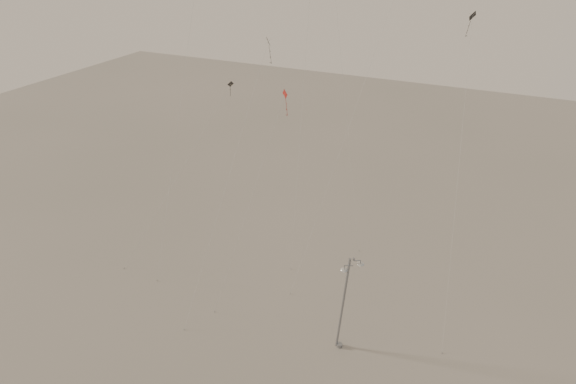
% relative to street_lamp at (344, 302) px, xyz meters
% --- Properties ---
extents(ground, '(160.00, 160.00, 0.00)m').
position_rel_street_lamp_xyz_m(ground, '(-5.04, -2.81, -4.81)').
color(ground, gray).
rests_on(ground, ground).
extents(street_lamp, '(1.57, 0.94, 9.01)m').
position_rel_street_lamp_xyz_m(street_lamp, '(0.00, 0.00, 0.00)').
color(street_lamp, gray).
rests_on(street_lamp, ground).
extents(kite_1, '(2.72, 12.00, 21.54)m').
position_rel_street_lamp_xyz_m(kite_1, '(-10.47, 5.21, 11.17)').
color(kite_1, black).
rests_on(kite_1, ground).
extents(kite_3, '(5.05, 4.83, 19.06)m').
position_rel_street_lamp_xyz_m(kite_3, '(-7.45, 2.74, 9.88)').
color(kite_3, maroon).
rests_on(kite_3, ground).
extents(kite_4, '(3.32, 11.03, 23.58)m').
position_rel_street_lamp_xyz_m(kite_4, '(5.08, 10.77, 12.85)').
color(kite_4, black).
rests_on(kite_4, ground).
extents(kite_5, '(5.74, 2.71, 29.96)m').
position_rel_street_lamp_xyz_m(kite_5, '(-6.48, 14.40, 17.78)').
color(kite_5, '#955618').
rests_on(kite_5, ground).
extents(kite_6, '(7.90, 9.77, 16.99)m').
position_rel_street_lamp_xyz_m(kite_6, '(-17.00, 7.30, 7.03)').
color(kite_6, black).
rests_on(kite_6, ground).
extents(kite_7, '(1.06, 5.52, 29.58)m').
position_rel_street_lamp_xyz_m(kite_7, '(-7.83, 11.43, 18.99)').
color(kite_7, maroon).
rests_on(kite_7, ground).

